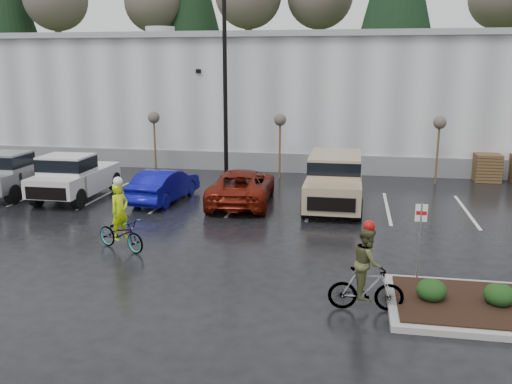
% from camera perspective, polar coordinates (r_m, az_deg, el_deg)
% --- Properties ---
extents(ground, '(120.00, 120.00, 0.00)m').
position_cam_1_polar(ground, '(14.62, 1.43, -9.09)').
color(ground, black).
rests_on(ground, ground).
extents(warehouse, '(60.50, 15.50, 7.20)m').
position_cam_1_polar(warehouse, '(35.46, 6.98, 10.16)').
color(warehouse, '#A4A7A9').
rests_on(warehouse, ground).
extents(wooded_ridge, '(80.00, 25.00, 6.00)m').
position_cam_1_polar(wooded_ridge, '(58.45, 8.31, 10.72)').
color(wooded_ridge, '#263B18').
rests_on(wooded_ridge, ground).
extents(lamppost, '(0.50, 1.00, 9.22)m').
position_cam_1_polar(lamppost, '(26.06, -3.30, 13.58)').
color(lamppost, black).
rests_on(lamppost, ground).
extents(sapling_west, '(0.60, 0.60, 3.20)m').
position_cam_1_polar(sapling_west, '(28.35, -10.70, 7.37)').
color(sapling_west, '#4B361E').
rests_on(sapling_west, ground).
extents(sapling_mid, '(0.60, 0.60, 3.20)m').
position_cam_1_polar(sapling_mid, '(26.75, 2.55, 7.24)').
color(sapling_mid, '#4B361E').
rests_on(sapling_mid, ground).
extents(sapling_east, '(0.60, 0.60, 3.20)m').
position_cam_1_polar(sapling_east, '(26.81, 18.75, 6.56)').
color(sapling_east, '#4B361E').
rests_on(sapling_east, ground).
extents(pallet_stack_a, '(1.20, 1.20, 1.35)m').
position_cam_1_polar(pallet_stack_a, '(28.54, 23.13, 2.39)').
color(pallet_stack_a, '#4B361E').
rests_on(pallet_stack_a, ground).
extents(shrub_a, '(0.70, 0.70, 0.52)m').
position_cam_1_polar(shrub_a, '(13.54, 17.99, -9.78)').
color(shrub_a, black).
rests_on(shrub_a, curb_island).
extents(shrub_b, '(0.70, 0.70, 0.52)m').
position_cam_1_polar(shrub_b, '(13.84, 24.23, -9.83)').
color(shrub_b, black).
rests_on(shrub_b, curb_island).
extents(fire_lane_sign, '(0.30, 0.05, 2.20)m').
position_cam_1_polar(fire_lane_sign, '(14.30, 16.86, -4.22)').
color(fire_lane_sign, gray).
rests_on(fire_lane_sign, ground).
extents(pickup_silver, '(2.10, 5.20, 1.96)m').
position_cam_1_polar(pickup_silver, '(26.00, -23.80, 2.03)').
color(pickup_silver, '#94959B').
rests_on(pickup_silver, ground).
extents(pickup_white, '(2.10, 5.20, 1.96)m').
position_cam_1_polar(pickup_white, '(24.29, -18.17, 1.78)').
color(pickup_white, silver).
rests_on(pickup_white, ground).
extents(car_blue, '(1.93, 4.27, 1.36)m').
position_cam_1_polar(car_blue, '(22.76, -9.61, 0.74)').
color(car_blue, '#0C0E8A').
rests_on(car_blue, ground).
extents(car_red, '(2.67, 5.24, 1.42)m').
position_cam_1_polar(car_red, '(22.06, -1.49, 0.61)').
color(car_red, maroon).
rests_on(car_red, ground).
extents(suv_tan, '(2.20, 5.10, 2.06)m').
position_cam_1_polar(suv_tan, '(21.63, 8.23, 1.08)').
color(suv_tan, tan).
rests_on(suv_tan, ground).
extents(cyclist_hivis, '(1.99, 1.38, 2.29)m').
position_cam_1_polar(cyclist_hivis, '(17.08, -14.06, -3.63)').
color(cyclist_hivis, '#3F3F44').
rests_on(cyclist_hivis, ground).
extents(cyclist_olive, '(1.70, 0.83, 2.17)m').
position_cam_1_polar(cyclist_olive, '(12.83, 11.56, -8.82)').
color(cyclist_olive, '#3F3F44').
rests_on(cyclist_olive, ground).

